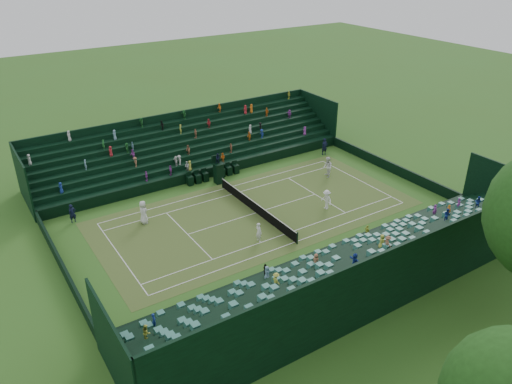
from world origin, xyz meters
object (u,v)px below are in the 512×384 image
Objects in this scene: player_near_east at (259,232)px; player_far_west at (328,167)px; tennis_net at (256,208)px; player_far_east at (326,200)px; umpire_chair at (218,170)px; player_near_west at (143,212)px.

player_far_west is at bearing -68.67° from player_near_east.
player_far_east reaches higher than tennis_net.
player_near_east is at bearing -30.14° from tennis_net.
umpire_chair is 1.87× the size of player_near_east.
tennis_net is at bearing -36.12° from player_near_east.
umpire_chair is 1.52× the size of player_near_west.
umpire_chair reaches higher than player_far_west.
umpire_chair is 11.02m from player_near_east.
tennis_net is 9.29m from player_near_west.
player_near_west is (-3.57, -8.57, 0.47)m from tennis_net.
tennis_net is at bearing -1.85° from umpire_chair.
umpire_chair is at bearing -91.42° from player_far_west.
umpire_chair is at bearing 178.15° from tennis_net.
player_far_east is (-1.23, 7.72, 0.07)m from player_near_east.
player_far_east is at bearing -17.01° from player_far_west.
player_near_west is at bearing 34.58° from player_near_east.
player_far_west reaches higher than player_near_east.
player_far_east is (9.51, 5.27, -0.41)m from umpire_chair.
player_near_east is 13.54m from player_far_west.
player_near_east is at bearing -82.80° from player_far_east.
player_far_west is 1.15× the size of player_far_east.
player_far_east reaches higher than player_near_east.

